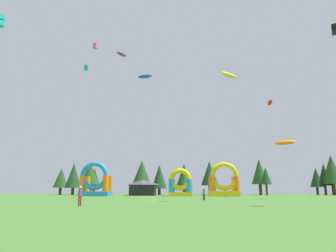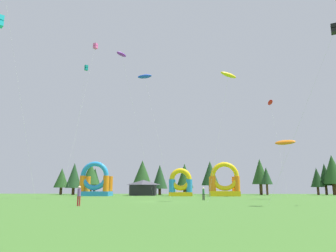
{
  "view_description": "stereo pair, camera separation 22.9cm",
  "coord_description": "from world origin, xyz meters",
  "px_view_note": "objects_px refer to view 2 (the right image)",
  "views": [
    {
      "loc": [
        3.23,
        -39.17,
        1.55
      ],
      "look_at": [
        0.0,
        15.68,
        12.72
      ],
      "focal_mm": 33.07,
      "sensor_mm": 36.0,
      "label": 1
    },
    {
      "loc": [
        3.46,
        -39.16,
        1.55
      ],
      "look_at": [
        0.0,
        15.68,
        12.72
      ],
      "focal_mm": 33.07,
      "sensor_mm": 36.0,
      "label": 2
    }
  ],
  "objects_px": {
    "kite_purple_parafoil": "(122,55)",
    "kite_yellow_parafoil": "(228,75)",
    "inflatable_red_slide": "(224,184)",
    "kite_teal_box": "(86,69)",
    "kite_orange_parafoil": "(285,142)",
    "inflatable_yellow_castle": "(96,183)",
    "person_midfield": "(79,194)",
    "kite_pink_box": "(95,47)",
    "kite_black_box": "(335,29)",
    "person_left_edge": "(203,193)",
    "inflatable_orange_dome": "(181,186)",
    "kite_red_parafoil": "(270,103)",
    "festival_tent": "(143,188)",
    "kite_blue_parafoil": "(145,77)"
  },
  "relations": [
    {
      "from": "kite_yellow_parafoil",
      "to": "person_midfield",
      "type": "bearing_deg",
      "value": -144.8
    },
    {
      "from": "person_midfield",
      "to": "kite_blue_parafoil",
      "type": "bearing_deg",
      "value": -107.2
    },
    {
      "from": "kite_yellow_parafoil",
      "to": "kite_red_parafoil",
      "type": "bearing_deg",
      "value": 63.86
    },
    {
      "from": "kite_orange_parafoil",
      "to": "inflatable_orange_dome",
      "type": "height_order",
      "value": "kite_orange_parafoil"
    },
    {
      "from": "kite_yellow_parafoil",
      "to": "kite_teal_box",
      "type": "height_order",
      "value": "kite_teal_box"
    },
    {
      "from": "kite_orange_parafoil",
      "to": "inflatable_yellow_castle",
      "type": "bearing_deg",
      "value": 152.06
    },
    {
      "from": "kite_yellow_parafoil",
      "to": "inflatable_orange_dome",
      "type": "xyz_separation_m",
      "value": [
        -7.16,
        28.8,
        -14.32
      ]
    },
    {
      "from": "kite_orange_parafoil",
      "to": "person_left_edge",
      "type": "bearing_deg",
      "value": -160.16
    },
    {
      "from": "kite_red_parafoil",
      "to": "person_left_edge",
      "type": "bearing_deg",
      "value": -128.03
    },
    {
      "from": "inflatable_yellow_castle",
      "to": "kite_purple_parafoil",
      "type": "bearing_deg",
      "value": -63.15
    },
    {
      "from": "inflatable_red_slide",
      "to": "person_midfield",
      "type": "bearing_deg",
      "value": -114.57
    },
    {
      "from": "kite_red_parafoil",
      "to": "festival_tent",
      "type": "relative_size",
      "value": 3.42
    },
    {
      "from": "kite_teal_box",
      "to": "inflatable_orange_dome",
      "type": "xyz_separation_m",
      "value": [
        16.86,
        15.87,
        -21.05
      ]
    },
    {
      "from": "kite_teal_box",
      "to": "inflatable_red_slide",
      "type": "xyz_separation_m",
      "value": [
        26.19,
        14.98,
        -20.68
      ]
    },
    {
      "from": "kite_yellow_parafoil",
      "to": "kite_blue_parafoil",
      "type": "bearing_deg",
      "value": 152.1
    },
    {
      "from": "person_left_edge",
      "to": "inflatable_orange_dome",
      "type": "relative_size",
      "value": 0.29
    },
    {
      "from": "kite_teal_box",
      "to": "person_midfield",
      "type": "bearing_deg",
      "value": -70.69
    },
    {
      "from": "kite_teal_box",
      "to": "inflatable_red_slide",
      "type": "distance_m",
      "value": 36.58
    },
    {
      "from": "kite_orange_parafoil",
      "to": "inflatable_yellow_castle",
      "type": "distance_m",
      "value": 40.53
    },
    {
      "from": "inflatable_yellow_castle",
      "to": "festival_tent",
      "type": "distance_m",
      "value": 11.14
    },
    {
      "from": "kite_yellow_parafoil",
      "to": "kite_pink_box",
      "type": "height_order",
      "value": "kite_pink_box"
    },
    {
      "from": "kite_blue_parafoil",
      "to": "inflatable_yellow_castle",
      "type": "relative_size",
      "value": 2.63
    },
    {
      "from": "kite_teal_box",
      "to": "kite_pink_box",
      "type": "bearing_deg",
      "value": -32.4
    },
    {
      "from": "kite_purple_parafoil",
      "to": "kite_yellow_parafoil",
      "type": "height_order",
      "value": "kite_purple_parafoil"
    },
    {
      "from": "kite_blue_parafoil",
      "to": "kite_purple_parafoil",
      "type": "distance_m",
      "value": 8.69
    },
    {
      "from": "person_left_edge",
      "to": "kite_yellow_parafoil",
      "type": "bearing_deg",
      "value": 120.03
    },
    {
      "from": "inflatable_red_slide",
      "to": "kite_black_box",
      "type": "bearing_deg",
      "value": -79.0
    },
    {
      "from": "inflatable_red_slide",
      "to": "kite_teal_box",
      "type": "bearing_deg",
      "value": -150.24
    },
    {
      "from": "inflatable_red_slide",
      "to": "kite_orange_parafoil",
      "type": "bearing_deg",
      "value": -68.18
    },
    {
      "from": "person_midfield",
      "to": "inflatable_yellow_castle",
      "type": "height_order",
      "value": "inflatable_yellow_castle"
    },
    {
      "from": "kite_blue_parafoil",
      "to": "kite_orange_parafoil",
      "type": "xyz_separation_m",
      "value": [
        21.83,
        2.83,
        -10.3
      ]
    },
    {
      "from": "kite_red_parafoil",
      "to": "kite_purple_parafoil",
      "type": "xyz_separation_m",
      "value": [
        -28.87,
        -13.39,
        5.5
      ]
    },
    {
      "from": "kite_orange_parafoil",
      "to": "kite_teal_box",
      "type": "bearing_deg",
      "value": 173.82
    },
    {
      "from": "kite_purple_parafoil",
      "to": "inflatable_red_slide",
      "type": "xyz_separation_m",
      "value": [
        19.19,
        17.15,
        -22.25
      ]
    },
    {
      "from": "kite_blue_parafoil",
      "to": "kite_orange_parafoil",
      "type": "height_order",
      "value": "kite_blue_parafoil"
    },
    {
      "from": "kite_purple_parafoil",
      "to": "inflatable_orange_dome",
      "type": "distance_m",
      "value": 30.57
    },
    {
      "from": "kite_pink_box",
      "to": "kite_teal_box",
      "type": "xyz_separation_m",
      "value": [
        -1.9,
        1.21,
        -3.71
      ]
    },
    {
      "from": "kite_pink_box",
      "to": "kite_black_box",
      "type": "bearing_deg",
      "value": -34.27
    },
    {
      "from": "kite_yellow_parafoil",
      "to": "inflatable_orange_dome",
      "type": "relative_size",
      "value": 2.88
    },
    {
      "from": "kite_black_box",
      "to": "person_left_edge",
      "type": "relative_size",
      "value": 10.3
    },
    {
      "from": "kite_purple_parafoil",
      "to": "person_midfield",
      "type": "xyz_separation_m",
      "value": [
        1.39,
        -21.78,
        -23.69
      ]
    },
    {
      "from": "kite_blue_parafoil",
      "to": "kite_black_box",
      "type": "bearing_deg",
      "value": -36.87
    },
    {
      "from": "kite_pink_box",
      "to": "inflatable_yellow_castle",
      "type": "height_order",
      "value": "kite_pink_box"
    },
    {
      "from": "kite_pink_box",
      "to": "person_midfield",
      "type": "height_order",
      "value": "kite_pink_box"
    },
    {
      "from": "kite_red_parafoil",
      "to": "kite_yellow_parafoil",
      "type": "xyz_separation_m",
      "value": [
        -11.85,
        -24.14,
        -2.8
      ]
    },
    {
      "from": "kite_red_parafoil",
      "to": "kite_purple_parafoil",
      "type": "distance_m",
      "value": 32.3
    },
    {
      "from": "inflatable_yellow_castle",
      "to": "festival_tent",
      "type": "relative_size",
      "value": 1.27
    },
    {
      "from": "kite_black_box",
      "to": "kite_purple_parafoil",
      "type": "bearing_deg",
      "value": 142.2
    },
    {
      "from": "kite_pink_box",
      "to": "inflatable_yellow_castle",
      "type": "relative_size",
      "value": 3.72
    },
    {
      "from": "inflatable_orange_dome",
      "to": "kite_purple_parafoil",
      "type": "bearing_deg",
      "value": -118.65
    }
  ]
}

